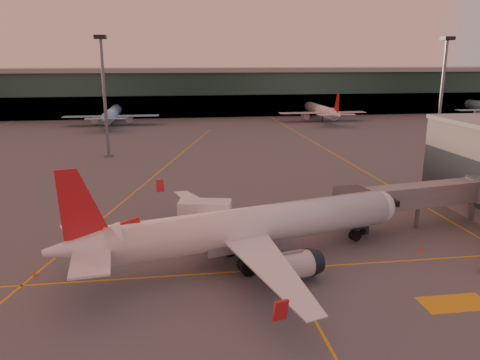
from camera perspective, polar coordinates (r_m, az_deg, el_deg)
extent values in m
plane|color=#4C4F54|center=(43.70, 0.68, -13.93)|extent=(600.00, 600.00, 0.00)
cube|color=orange|center=(48.10, -0.27, -11.12)|extent=(80.00, 0.25, 0.01)
cube|color=orange|center=(85.59, -10.73, 0.22)|extent=(31.30, 115.98, 0.01)
cube|color=orange|center=(115.68, 9.98, 3.97)|extent=(0.25, 160.00, 0.01)
cube|color=orange|center=(38.12, 10.57, -18.87)|extent=(0.25, 30.00, 0.01)
cube|color=orange|center=(46.53, 24.68, -13.49)|extent=(6.00, 3.00, 0.01)
cube|color=#19382D|center=(180.48, -6.52, 10.40)|extent=(400.00, 18.00, 16.00)
cube|color=gray|center=(180.06, -6.60, 13.20)|extent=(400.00, 20.00, 1.60)
cube|color=black|center=(172.35, -6.38, 8.88)|extent=(400.00, 1.00, 8.00)
cube|color=#2D3D47|center=(70.07, 25.88, 0.01)|extent=(0.30, 21.60, 6.00)
cylinder|color=slate|center=(105.17, -16.17, 9.46)|extent=(0.70, 0.70, 25.00)
cube|color=black|center=(104.93, -16.67, 16.37)|extent=(2.40, 2.40, 0.80)
cube|color=slate|center=(106.85, -15.71, 2.91)|extent=(1.60, 1.60, 0.50)
cylinder|color=slate|center=(117.41, 23.34, 9.33)|extent=(0.70, 0.70, 25.00)
cube|color=black|center=(117.19, 23.98, 15.50)|extent=(2.40, 2.40, 0.80)
cube|color=slate|center=(118.91, 22.75, 3.46)|extent=(1.60, 1.60, 0.50)
cylinder|color=white|center=(49.17, 2.16, -5.49)|extent=(31.15, 11.65, 4.00)
sphere|color=white|center=(57.19, 16.48, -3.19)|extent=(3.92, 3.92, 3.92)
cube|color=black|center=(57.75, 17.39, -2.57)|extent=(2.39, 2.97, 0.70)
cone|color=white|center=(45.02, -18.63, -7.81)|extent=(7.57, 5.39, 3.80)
cube|color=white|center=(41.85, -17.73, -9.32)|extent=(3.94, 6.78, 0.20)
cylinder|color=silver|center=(45.34, 6.32, -10.38)|extent=(4.69, 3.56, 2.60)
cylinder|color=black|center=(47.29, 0.93, -10.39)|extent=(2.09, 1.80, 1.80)
cylinder|color=black|center=(47.06, 0.93, -9.78)|extent=(0.36, 0.36, 1.10)
cube|color=white|center=(48.20, -18.53, -6.19)|extent=(5.45, 7.20, 0.20)
cylinder|color=silver|center=(55.42, 0.20, -5.54)|extent=(4.69, 3.56, 2.60)
cylinder|color=black|center=(51.68, -1.41, -8.14)|extent=(2.09, 1.80, 1.80)
cylinder|color=black|center=(51.47, -1.42, -7.58)|extent=(0.36, 0.36, 1.10)
cube|color=slate|center=(49.19, 0.94, -7.09)|extent=(10.36, 5.56, 1.60)
cylinder|color=black|center=(56.39, 13.84, -6.60)|extent=(1.42, 1.09, 1.26)
cube|color=slate|center=(62.65, 20.99, -1.74)|extent=(19.91, 5.91, 2.70)
cube|color=#2D3035|center=(57.78, 13.47, -2.49)|extent=(3.93, 3.93, 3.00)
cube|color=#2D3035|center=(60.08, 14.32, -5.00)|extent=(1.60, 2.40, 2.40)
cylinder|color=black|center=(59.40, 14.67, -6.07)|extent=(0.80, 0.40, 0.80)
cylinder|color=black|center=(61.29, 13.88, -5.36)|extent=(0.80, 0.40, 0.80)
cylinder|color=slate|center=(63.44, 20.76, -4.17)|extent=(0.50, 0.50, 3.00)
cylinder|color=slate|center=(69.92, 27.11, -3.15)|extent=(2.40, 2.40, 3.00)
cube|color=red|center=(56.04, -3.91, -6.44)|extent=(3.81, 3.16, 1.58)
cube|color=silver|center=(55.25, -4.28, -4.04)|extent=(6.51, 3.82, 2.94)
cylinder|color=black|center=(55.26, -6.04, -7.15)|extent=(1.00, 0.55, 0.95)
cylinder|color=black|center=(54.78, -2.10, -7.28)|extent=(1.00, 0.55, 0.95)
cone|color=#E4510C|center=(56.44, 21.24, -7.89)|extent=(0.38, 0.38, 0.49)
cube|color=#E4510C|center=(56.52, 21.22, -8.11)|extent=(0.33, 0.33, 0.03)
cone|color=#E4510C|center=(51.25, -23.76, -10.46)|extent=(0.39, 0.39, 0.49)
cube|color=#E4510C|center=(51.35, -23.73, -10.69)|extent=(0.33, 0.33, 0.03)
cone|color=#E4510C|center=(67.91, -2.12, -3.10)|extent=(0.38, 0.38, 0.49)
cube|color=#E4510C|center=(67.98, -2.12, -3.29)|extent=(0.33, 0.33, 0.03)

